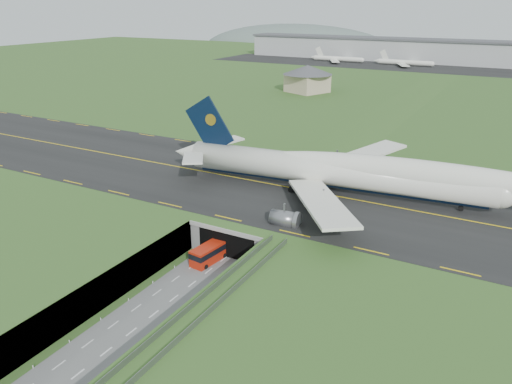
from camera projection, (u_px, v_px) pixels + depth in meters
The scene contains 10 objects.
ground at pixel (202, 277), 87.02m from camera, with size 900.00×900.00×0.00m, color #345723.
airfield_deck at pixel (202, 262), 85.95m from camera, with size 800.00×800.00×6.00m, color gray.
trench_road at pixel (176, 297), 80.85m from camera, with size 12.00×75.00×0.20m, color slate.
taxiway at pixel (285, 187), 111.84m from camera, with size 800.00×44.00×0.18m, color black.
tunnel_portal at pixel (249, 225), 99.50m from camera, with size 17.00×22.30×6.00m.
guideway at pixel (187, 329), 64.53m from camera, with size 3.00×53.00×7.05m.
jumbo_jet at pixel (363, 174), 104.28m from camera, with size 91.43×59.12×19.65m.
shuttle_tram at pixel (209, 253), 91.52m from camera, with size 3.97×8.29×3.24m.
service_building at pixel (307, 76), 226.64m from camera, with size 29.32×29.32×12.24m.
cargo_terminal at pixel (462, 52), 326.96m from camera, with size 320.00×67.00×15.60m.
Camera 1 is at (44.92, -61.99, 44.96)m, focal length 35.00 mm.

